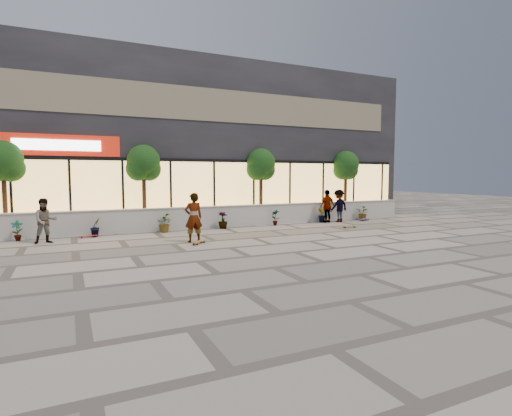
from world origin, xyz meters
name	(u,v)px	position (x,y,z in m)	size (l,w,h in m)	color
ground	(295,252)	(0.00, 0.00, 0.00)	(80.00, 80.00, 0.00)	#AA9F93
planter_wall	(221,216)	(0.00, 7.00, 0.52)	(22.00, 0.42, 1.04)	#BCBAB2
retail_building	(189,146)	(0.00, 12.49, 4.25)	(24.00, 9.17, 8.50)	black
shrub_a	(17,231)	(-8.50, 6.45, 0.41)	(0.43, 0.29, 0.81)	#133611
shrub_b	(96,227)	(-5.70, 6.45, 0.41)	(0.45, 0.36, 0.81)	#133611
shrub_c	(164,223)	(-2.90, 6.45, 0.41)	(0.73, 0.63, 0.81)	#133611
shrub_d	(223,220)	(-0.10, 6.45, 0.41)	(0.45, 0.45, 0.81)	#133611
shrub_e	(275,217)	(2.70, 6.45, 0.41)	(0.43, 0.29, 0.81)	#133611
shrub_f	(322,215)	(5.50, 6.45, 0.41)	(0.45, 0.36, 0.81)	#133611
shrub_g	(363,213)	(8.30, 6.45, 0.41)	(0.73, 0.63, 0.81)	#133611
tree_west	(3,164)	(-9.00, 7.70, 2.99)	(1.60, 1.50, 3.92)	#432918
tree_midwest	(144,165)	(-3.50, 7.70, 2.99)	(1.60, 1.50, 3.92)	#432918
tree_mideast	(261,166)	(2.50, 7.70, 2.99)	(1.60, 1.50, 3.92)	#432918
tree_east	(346,167)	(8.00, 7.70, 2.99)	(1.60, 1.50, 3.92)	#432918
skater_center	(194,218)	(-2.44, 3.35, 0.93)	(0.68, 0.45, 1.87)	white
skater_left	(45,221)	(-7.48, 5.44, 0.84)	(0.81, 0.63, 1.68)	tan
skater_right_near	(327,206)	(5.74, 6.30, 0.88)	(1.03, 0.43, 1.75)	silver
skater_right_far	(339,206)	(6.50, 6.30, 0.87)	(1.13, 0.65, 1.74)	#963A1B
skateboard_center	(199,242)	(-2.38, 2.89, 0.08)	(0.76, 0.74, 0.10)	brown
skateboard_left	(88,236)	(-6.03, 6.20, 0.07)	(0.74, 0.22, 0.09)	#B42521
skateboard_right_near	(350,226)	(5.52, 4.15, 0.08)	(0.84, 0.38, 0.10)	olive
skateboard_right_far	(364,219)	(8.16, 6.18, 0.08)	(0.87, 0.42, 0.10)	#584580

